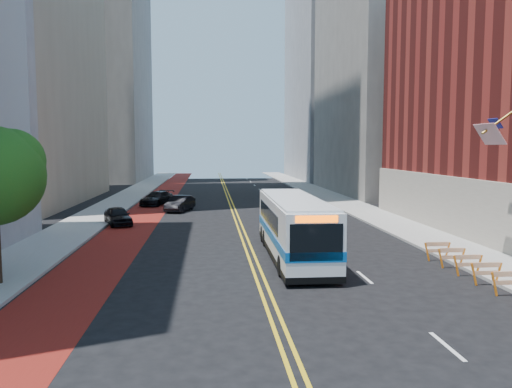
{
  "coord_description": "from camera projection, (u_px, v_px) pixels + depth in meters",
  "views": [
    {
      "loc": [
        -2.25,
        -15.85,
        5.94
      ],
      "look_at": [
        -0.02,
        8.0,
        3.7
      ],
      "focal_mm": 35.0,
      "sensor_mm": 36.0,
      "label": 1
    }
  ],
  "objects": [
    {
      "name": "center_line_outer",
      "position": [
        236.0,
        212.0,
        46.23
      ],
      "size": [
        0.14,
        140.0,
        0.01
      ],
      "primitive_type": "cube",
      "color": "gold",
      "rests_on": "ground"
    },
    {
      "name": "midrise_right_far",
      "position": [
        349.0,
        32.0,
        93.46
      ],
      "size": [
        20.0,
        28.0,
        55.0
      ],
      "primitive_type": "cube",
      "color": "gray",
      "rests_on": "ground"
    },
    {
      "name": "construction_barriers",
      "position": [
        497.0,
        275.0,
        20.7
      ],
      "size": [
        1.42,
        10.91,
        1.0
      ],
      "color": "orange",
      "rests_on": "ground"
    },
    {
      "name": "center_line_inner",
      "position": [
        232.0,
        212.0,
        46.2
      ],
      "size": [
        0.14,
        140.0,
        0.01
      ],
      "primitive_type": "cube",
      "color": "gold",
      "rests_on": "ground"
    },
    {
      "name": "car_b",
      "position": [
        180.0,
        203.0,
        46.47
      ],
      "size": [
        2.81,
        4.67,
        1.45
      ],
      "primitive_type": "imported",
      "rotation": [
        0.0,
        0.0,
        -0.31
      ],
      "color": "black",
      "rests_on": "ground"
    },
    {
      "name": "transit_bus",
      "position": [
        293.0,
        226.0,
        26.86
      ],
      "size": [
        2.72,
        11.93,
        3.27
      ],
      "rotation": [
        0.0,
        0.0,
        -0.01
      ],
      "color": "silver",
      "rests_on": "ground"
    },
    {
      "name": "sidewalk_right",
      "position": [
        360.0,
        209.0,
        47.32
      ],
      "size": [
        4.0,
        140.0,
        0.15
      ],
      "primitive_type": "cube",
      "color": "gray",
      "rests_on": "ground"
    },
    {
      "name": "lane_dashes",
      "position": [
        274.0,
        202.0,
        54.59
      ],
      "size": [
        0.14,
        98.2,
        0.01
      ],
      "color": "silver",
      "rests_on": "ground"
    },
    {
      "name": "ground",
      "position": [
        279.0,
        328.0,
        16.48
      ],
      "size": [
        160.0,
        160.0,
        0.0
      ],
      "primitive_type": "plane",
      "color": "black",
      "rests_on": "ground"
    },
    {
      "name": "sidewalk_left",
      "position": [
        102.0,
        212.0,
        45.1
      ],
      "size": [
        4.0,
        140.0,
        0.15
      ],
      "primitive_type": "cube",
      "color": "gray",
      "rests_on": "ground"
    },
    {
      "name": "car_c",
      "position": [
        157.0,
        198.0,
        51.38
      ],
      "size": [
        3.61,
        5.25,
        1.41
      ],
      "primitive_type": "imported",
      "rotation": [
        0.0,
        0.0,
        -0.37
      ],
      "color": "black",
      "rests_on": "ground"
    },
    {
      "name": "bus_lane_paint",
      "position": [
        146.0,
        213.0,
        45.47
      ],
      "size": [
        3.6,
        140.0,
        0.01
      ],
      "primitive_type": "cube",
      "color": "maroon",
      "rests_on": "ground"
    },
    {
      "name": "car_a",
      "position": [
        118.0,
        216.0,
        38.28
      ],
      "size": [
        3.02,
        4.43,
        1.4
      ],
      "primitive_type": "imported",
      "rotation": [
        0.0,
        0.0,
        0.37
      ],
      "color": "black",
      "rests_on": "ground"
    },
    {
      "name": "midrise_right_near",
      "position": [
        405.0,
        38.0,
        64.33
      ],
      "size": [
        18.0,
        26.0,
        40.0
      ],
      "primitive_type": "cube",
      "color": "slate",
      "rests_on": "ground"
    }
  ]
}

